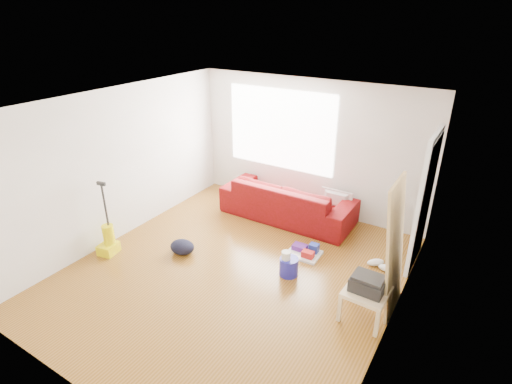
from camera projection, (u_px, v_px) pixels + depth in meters
The scene contains 13 objects.
room at pixel (242, 193), 5.52m from camera, with size 4.51×5.01×2.51m.
sofa at pixel (287, 217), 7.52m from camera, with size 2.45×0.96×0.72m, color #500903.
tv_stand at pixel (334, 215), 7.28m from camera, with size 0.80×0.48×0.29m.
tv at pixel (335, 200), 7.15m from camera, with size 0.58×0.08×0.34m, color black.
side_table at pixel (366, 295), 4.94m from camera, with size 0.54×0.54×0.42m.
printer at pixel (368, 283), 4.87m from camera, with size 0.41×0.32×0.21m.
bucket at pixel (288, 274), 5.91m from camera, with size 0.28×0.28×0.28m, color #1D1D9B.
toilet_paper at pixel (286, 263), 5.82m from camera, with size 0.13×0.13×0.12m, color silver.
cleaning_tray at pixel (305, 252), 6.36m from camera, with size 0.52×0.42×0.18m.
backpack at pixel (183, 253), 6.43m from camera, with size 0.40×0.32×0.22m, color black.
sneakers at pixel (381, 265), 6.02m from camera, with size 0.48×0.26×0.11m.
vacuum at pixel (108, 240), 6.35m from camera, with size 0.31×0.34×1.22m.
door_panel at pixel (385, 305), 5.29m from camera, with size 0.04×0.71×1.79m, color tan.
Camera 1 is at (2.86, -4.00, 3.58)m, focal length 28.00 mm.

